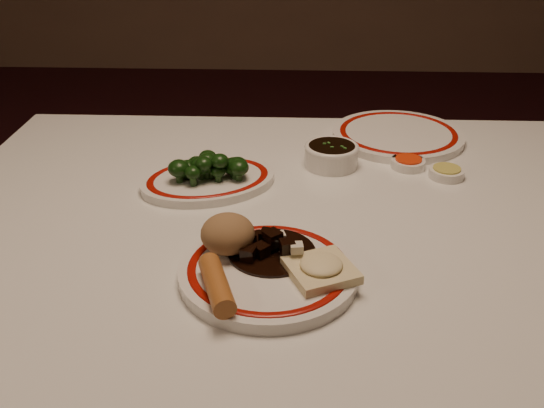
{
  "coord_description": "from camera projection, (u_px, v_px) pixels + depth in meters",
  "views": [
    {
      "loc": [
        0.0,
        -0.86,
        1.23
      ],
      "look_at": [
        -0.03,
        -0.06,
        0.8
      ],
      "focal_mm": 40.0,
      "sensor_mm": 36.0,
      "label": 1
    }
  ],
  "objects": [
    {
      "name": "broccoli_pile",
      "position": [
        210.0,
        166.0,
        1.06
      ],
      "size": [
        0.14,
        0.09,
        0.05
      ],
      "color": "#23471C",
      "rests_on": "broccoli_plate"
    },
    {
      "name": "main_plate",
      "position": [
        268.0,
        271.0,
        0.82
      ],
      "size": [
        0.31,
        0.31,
        0.02
      ],
      "color": "white",
      "rests_on": "dining_table"
    },
    {
      "name": "stirfry_heap",
      "position": [
        271.0,
        247.0,
        0.85
      ],
      "size": [
        0.12,
        0.12,
        0.03
      ],
      "color": "black",
      "rests_on": "main_plate"
    },
    {
      "name": "broccoli_plate",
      "position": [
        208.0,
        180.0,
        1.08
      ],
      "size": [
        0.29,
        0.28,
        0.02
      ],
      "color": "white",
      "rests_on": "dining_table"
    },
    {
      "name": "fried_wonton",
      "position": [
        321.0,
        268.0,
        0.8
      ],
      "size": [
        0.11,
        0.11,
        0.02
      ],
      "color": "beige",
      "rests_on": "main_plate"
    },
    {
      "name": "far_plate",
      "position": [
        398.0,
        135.0,
        1.27
      ],
      "size": [
        0.34,
        0.34,
        0.02
      ],
      "color": "white",
      "rests_on": "dining_table"
    },
    {
      "name": "soy_bowl",
      "position": [
        331.0,
        156.0,
        1.14
      ],
      "size": [
        0.1,
        0.1,
        0.04
      ],
      "color": "white",
      "rests_on": "dining_table"
    },
    {
      "name": "spring_roll",
      "position": [
        217.0,
        285.0,
        0.76
      ],
      "size": [
        0.06,
        0.11,
        0.03
      ],
      "primitive_type": "cylinder",
      "rotation": [
        1.57,
        0.0,
        0.31
      ],
      "color": "#B0662B",
      "rests_on": "main_plate"
    },
    {
      "name": "mustard_dish",
      "position": [
        446.0,
        173.0,
        1.1
      ],
      "size": [
        0.06,
        0.06,
        0.02
      ],
      "color": "white",
      "rests_on": "dining_table"
    },
    {
      "name": "sweet_sour_dish",
      "position": [
        408.0,
        163.0,
        1.14
      ],
      "size": [
        0.06,
        0.06,
        0.02
      ],
      "color": "white",
      "rests_on": "dining_table"
    },
    {
      "name": "dining_table",
      "position": [
        291.0,
        260.0,
        1.03
      ],
      "size": [
        1.2,
        0.9,
        0.75
      ],
      "color": "white",
      "rests_on": "ground"
    },
    {
      "name": "rice_mound",
      "position": [
        228.0,
        234.0,
        0.84
      ],
      "size": [
        0.08,
        0.08,
        0.05
      ],
      "primitive_type": "ellipsoid",
      "color": "#946C46",
      "rests_on": "main_plate"
    }
  ]
}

